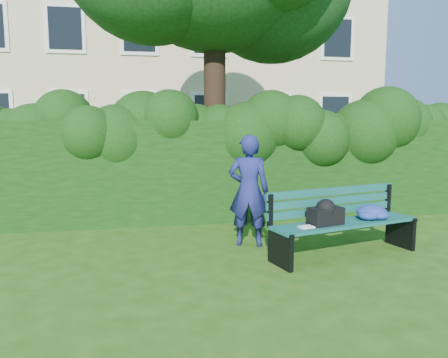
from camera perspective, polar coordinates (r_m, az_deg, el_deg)
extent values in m
plane|color=#224E0F|center=(6.05, 1.05, -9.71)|extent=(80.00, 80.00, 0.00)
cube|color=#D3BC8D|center=(20.13, -7.39, 19.71)|extent=(16.00, 8.00, 12.00)
cube|color=white|center=(15.83, -19.56, 7.99)|extent=(1.30, 0.08, 1.60)
cube|color=black|center=(15.79, -19.58, 7.99)|extent=(1.05, 0.04, 1.35)
cube|color=white|center=(15.64, -10.76, 8.31)|extent=(1.30, 0.08, 1.60)
cube|color=black|center=(15.60, -10.76, 8.31)|extent=(1.05, 0.04, 1.35)
cube|color=white|center=(15.81, -1.93, 8.43)|extent=(1.30, 0.08, 1.60)
cube|color=black|center=(15.77, -1.91, 8.43)|extent=(1.05, 0.04, 1.35)
cube|color=white|center=(16.34, 6.51, 8.36)|extent=(1.30, 0.08, 1.60)
cube|color=black|center=(16.31, 6.55, 8.36)|extent=(1.05, 0.04, 1.35)
cube|color=white|center=(17.20, 14.26, 8.15)|extent=(1.30, 0.08, 1.60)
cube|color=black|center=(17.16, 14.31, 8.14)|extent=(1.05, 0.04, 1.35)
cube|color=white|center=(16.10, -20.04, 17.99)|extent=(1.30, 0.08, 1.60)
cube|color=black|center=(16.06, -20.06, 18.02)|extent=(1.05, 0.04, 1.35)
cube|color=white|center=(15.92, -11.02, 18.44)|extent=(1.30, 0.08, 1.60)
cube|color=black|center=(15.88, -11.02, 18.46)|extent=(1.05, 0.04, 1.35)
cube|color=white|center=(16.09, -1.98, 18.45)|extent=(1.30, 0.08, 1.60)
cube|color=black|center=(16.05, -1.96, 18.48)|extent=(1.05, 0.04, 1.35)
cube|color=white|center=(16.61, 6.66, 18.07)|extent=(1.30, 0.08, 1.60)
cube|color=black|center=(16.57, 6.71, 18.09)|extent=(1.05, 0.04, 1.35)
cube|color=white|center=(17.45, 14.58, 17.37)|extent=(1.30, 0.08, 1.60)
cube|color=black|center=(17.42, 14.64, 17.39)|extent=(1.05, 0.04, 1.35)
cube|color=black|center=(7.99, -2.09, 1.17)|extent=(10.00, 1.00, 1.80)
cylinder|color=black|center=(8.83, -1.23, 12.26)|extent=(0.43, 0.43, 5.02)
cube|color=#0F4C4B|center=(5.93, 16.71, -5.91)|extent=(2.08, 0.64, 0.04)
cube|color=#0F4C4B|center=(6.01, 15.94, -5.68)|extent=(2.08, 0.64, 0.04)
cube|color=#0F4C4B|center=(6.10, 15.20, -5.46)|extent=(2.08, 0.64, 0.04)
cube|color=#0F4C4B|center=(6.19, 14.48, -5.25)|extent=(2.08, 0.64, 0.04)
cube|color=#0F4C4B|center=(6.22, 14.05, -3.94)|extent=(2.07, 0.57, 0.10)
cube|color=#0F4C4B|center=(6.21, 14.03, -2.75)|extent=(2.07, 0.57, 0.10)
cube|color=#0F4C4B|center=(6.19, 14.01, -1.55)|extent=(2.07, 0.57, 0.10)
cube|color=black|center=(5.53, 7.38, -9.11)|extent=(0.18, 0.50, 0.44)
cube|color=black|center=(5.63, 6.03, -4.24)|extent=(0.07, 0.07, 0.45)
cube|color=black|center=(5.43, 7.71, -7.02)|extent=(0.16, 0.42, 0.05)
cube|color=black|center=(6.80, 22.03, -6.40)|extent=(0.18, 0.50, 0.44)
cube|color=black|center=(6.89, 20.63, -2.49)|extent=(0.07, 0.07, 0.45)
cube|color=black|center=(6.72, 22.44, -4.66)|extent=(0.16, 0.42, 0.05)
cube|color=white|center=(5.61, 10.69, -6.18)|extent=(0.21, 0.17, 0.02)
cube|color=black|center=(5.82, 13.11, -4.71)|extent=(0.49, 0.34, 0.22)
imported|color=navy|center=(6.27, 3.25, -1.54)|extent=(0.68, 0.55, 1.61)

